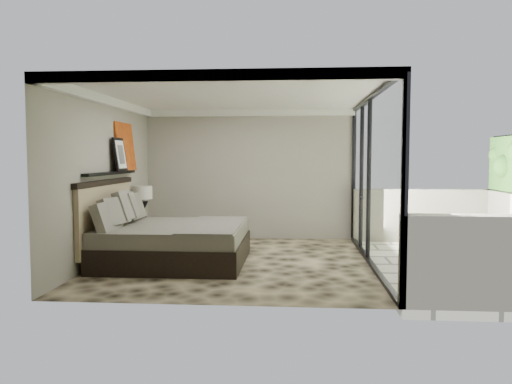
# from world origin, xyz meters

# --- Properties ---
(floor) EXTENTS (5.00, 5.00, 0.00)m
(floor) POSITION_xyz_m (0.00, 0.00, 0.00)
(floor) COLOR black
(floor) RESTS_ON ground
(ceiling) EXTENTS (4.50, 5.00, 0.02)m
(ceiling) POSITION_xyz_m (0.00, 0.00, 2.79)
(ceiling) COLOR silver
(ceiling) RESTS_ON back_wall
(back_wall) EXTENTS (4.50, 0.02, 2.80)m
(back_wall) POSITION_xyz_m (0.00, 2.49, 1.40)
(back_wall) COLOR gray
(back_wall) RESTS_ON floor
(left_wall) EXTENTS (0.02, 5.00, 2.80)m
(left_wall) POSITION_xyz_m (-2.24, 0.00, 1.40)
(left_wall) COLOR gray
(left_wall) RESTS_ON floor
(glass_wall) EXTENTS (0.08, 5.00, 2.80)m
(glass_wall) POSITION_xyz_m (2.25, 0.00, 1.40)
(glass_wall) COLOR white
(glass_wall) RESTS_ON floor
(terrace_slab) EXTENTS (3.00, 5.00, 0.12)m
(terrace_slab) POSITION_xyz_m (3.75, 0.00, -0.06)
(terrace_slab) COLOR beige
(terrace_slab) RESTS_ON ground
(picture_ledge) EXTENTS (0.12, 2.20, 0.05)m
(picture_ledge) POSITION_xyz_m (-2.18, 0.10, 1.50)
(picture_ledge) COLOR black
(picture_ledge) RESTS_ON left_wall
(bed) EXTENTS (2.39, 2.31, 1.33)m
(bed) POSITION_xyz_m (-1.12, -0.13, 0.38)
(bed) COLOR black
(bed) RESTS_ON floor
(nightstand) EXTENTS (0.69, 0.69, 0.54)m
(nightstand) POSITION_xyz_m (-2.00, 1.27, 0.27)
(nightstand) COLOR black
(nightstand) RESTS_ON floor
(table_lamp) EXTENTS (0.38, 0.38, 0.69)m
(table_lamp) POSITION_xyz_m (-2.01, 1.31, 0.96)
(table_lamp) COLOR black
(table_lamp) RESTS_ON nightstand
(abstract_canvas) EXTENTS (0.13, 0.90, 0.90)m
(abstract_canvas) POSITION_xyz_m (-2.19, 0.88, 1.97)
(abstract_canvas) COLOR #C64611
(abstract_canvas) RESTS_ON picture_ledge
(framed_print) EXTENTS (0.11, 0.50, 0.60)m
(framed_print) POSITION_xyz_m (-2.14, 0.43, 1.82)
(framed_print) COLOR black
(framed_print) RESTS_ON picture_ledge
(ottoman) EXTENTS (0.56, 0.56, 0.54)m
(ottoman) POSITION_xyz_m (4.45, 0.67, 0.27)
(ottoman) COLOR white
(ottoman) RESTS_ON terrace_slab
(lounger) EXTENTS (0.75, 1.46, 0.57)m
(lounger) POSITION_xyz_m (3.25, -0.29, 0.18)
(lounger) COLOR white
(lounger) RESTS_ON terrace_slab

